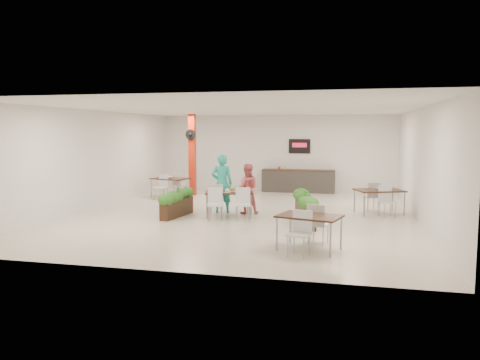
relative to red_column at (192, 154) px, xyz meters
name	(u,v)px	position (x,y,z in m)	size (l,w,h in m)	color
ground	(246,215)	(3.00, -3.79, -1.64)	(12.00, 12.00, 0.00)	beige
room_shell	(246,149)	(3.00, -3.79, 0.36)	(10.10, 12.10, 3.22)	white
red_column	(192,154)	(0.00, 0.00, 0.00)	(0.40, 0.41, 3.20)	red
service_counter	(298,180)	(4.00, 1.86, -1.15)	(3.00, 0.64, 2.20)	#302D2B
main_table	(229,196)	(2.59, -4.25, -1.01)	(1.58, 1.87, 0.92)	black
diner_man	(222,184)	(2.20, -3.60, -0.73)	(0.67, 0.44, 1.82)	#29B5A5
diner_woman	(247,189)	(3.00, -3.60, -0.87)	(0.75, 0.58, 1.54)	#ED696F
planter_left	(177,201)	(1.09, -4.60, -1.16)	(0.58, 1.68, 0.88)	black
planter_right	(305,207)	(4.91, -4.97, -1.15)	(0.77, 1.79, 0.96)	black
side_table_a	(170,181)	(-0.61, -0.83, -1.00)	(1.52, 1.67, 0.92)	black
side_table_b	(379,193)	(6.96, -2.73, -1.00)	(1.61, 1.66, 0.92)	black
side_table_c	(309,221)	(5.24, -7.63, -1.01)	(1.48, 1.67, 0.92)	black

